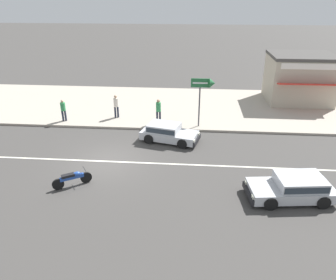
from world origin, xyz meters
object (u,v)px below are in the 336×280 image
Objects in this scene: pedestrian_mid_kerb at (116,104)px; arrow_signboard at (208,86)px; pedestrian_by_shop at (158,109)px; hatchback_silver_1 at (294,187)px; pedestrian_far_end at (63,109)px; motorcycle_1 at (72,178)px; shopfront_corner_warung at (299,78)px; hatchback_silver_0 at (167,132)px.

arrow_signboard is at bearing -10.60° from pedestrian_mid_kerb.
arrow_signboard is 1.95× the size of pedestrian_by_shop.
hatchback_silver_1 is at bearing -64.97° from arrow_signboard.
pedestrian_by_shop is 6.75m from pedestrian_far_end.
pedestrian_mid_kerb is 0.99× the size of pedestrian_by_shop.
pedestrian_by_shop reaches higher than pedestrian_far_end.
motorcycle_1 is 0.33× the size of shopfront_corner_warung.
pedestrian_far_end is 0.31× the size of shopfront_corner_warung.
hatchback_silver_1 is 2.42× the size of motorcycle_1.
pedestrian_by_shop is at bearing -14.21° from pedestrian_mid_kerb.
arrow_signboard is 10.26m from pedestrian_far_end.
hatchback_silver_0 is at bearing -18.05° from pedestrian_far_end.
hatchback_silver_0 is at bearing -139.61° from shopfront_corner_warung.
pedestrian_mid_kerb reaches higher than hatchback_silver_1.
motorcycle_1 is at bearing -135.11° from shopfront_corner_warung.
shopfront_corner_warung reaches higher than motorcycle_1.
pedestrian_by_shop is at bearing 130.02° from hatchback_silver_1.
pedestrian_mid_kerb is at bearing 89.34° from motorcycle_1.
hatchback_silver_0 is at bearing -137.84° from arrow_signboard.
motorcycle_1 is at bearing -130.15° from arrow_signboard.
shopfront_corner_warung reaches higher than arrow_signboard.
shopfront_corner_warung reaches higher than pedestrian_far_end.
pedestrian_mid_kerb is at bearing 138.00° from hatchback_silver_1.
motorcycle_1 is at bearing -126.46° from hatchback_silver_0.
shopfront_corner_warung is at bearing 39.79° from arrow_signboard.
motorcycle_1 is 8.90m from pedestrian_by_shop.
arrow_signboard is (2.48, 2.24, 2.38)m from hatchback_silver_0.
hatchback_silver_0 is 2.27× the size of pedestrian_mid_kerb.
shopfront_corner_warung is at bearing 20.05° from pedestrian_mid_kerb.
pedestrian_by_shop reaches higher than hatchback_silver_1.
pedestrian_by_shop is 0.34× the size of shopfront_corner_warung.
hatchback_silver_1 is at bearing -105.29° from shopfront_corner_warung.
motorcycle_1 is 0.50× the size of arrow_signboard.
pedestrian_by_shop is at bearing 68.32° from motorcycle_1.
arrow_signboard is 3.82m from pedestrian_by_shop.
pedestrian_far_end is 18.81m from shopfront_corner_warung.
pedestrian_far_end is at bearing 178.67° from arrow_signboard.
pedestrian_mid_kerb is 0.33× the size of shopfront_corner_warung.
hatchback_silver_1 is 15.00m from shopfront_corner_warung.
pedestrian_far_end is (-13.81, 8.24, 0.46)m from hatchback_silver_1.
arrow_signboard is at bearing -7.07° from pedestrian_by_shop.
pedestrian_mid_kerb is 15.12m from shopfront_corner_warung.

